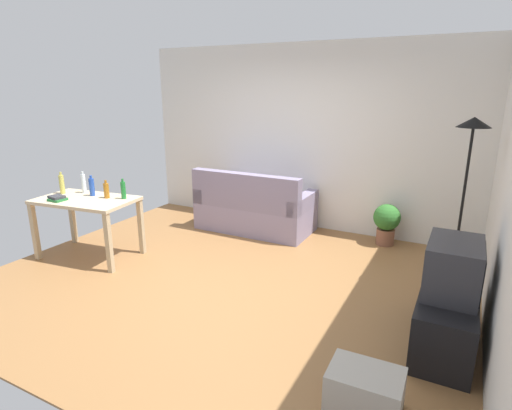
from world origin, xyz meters
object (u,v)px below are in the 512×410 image
Objects in this scene: torchiere_lamp at (469,158)px; storage_box at (365,391)px; bottle_squat at (62,184)px; bottle_amber at (106,190)px; couch at (254,210)px; bottle_clear at (84,183)px; tv at (454,268)px; bottle_green at (123,190)px; potted_plant at (387,221)px; desk at (86,207)px; book_stack at (57,198)px; tv_stand at (446,319)px; bottle_blue at (92,187)px.

torchiere_lamp reaches higher than storage_box.
bottle_squat is at bearing -166.42° from torchiere_lamp.
bottle_amber is at bearing 8.48° from bottle_squat.
bottle_clear is (-1.62, -1.64, 0.58)m from couch.
tv is 2.37× the size of bottle_green.
potted_plant is at bearing 33.41° from bottle_amber.
book_stack is (-0.22, -0.22, 0.14)m from desk.
couch reaches higher than potted_plant.
bottle_green reaches higher than book_stack.
bottle_green is 1.24× the size of book_stack.
bottle_squat is at bearing 131.85° from book_stack.
bottle_squat is at bearing -169.12° from bottle_green.
potted_plant is at bearing 22.57° from tv_stand.
desk is at bearing -5.60° from bottle_squat.
tv reaches higher than desk.
bottle_blue reaches higher than book_stack.
bottle_amber is 1.11× the size of book_stack.
torchiere_lamp is 4.36m from desk.
bottle_amber is 0.22m from bottle_green.
couch is at bearing 52.18° from book_stack.
torchiere_lamp reaches higher than bottle_amber.
tv is 1.25× the size of storage_box.
bottle_amber is (-3.50, 1.17, 0.71)m from storage_box.
storage_box is at bearing 158.46° from tv_stand.
tv is 4.60m from bottle_squat.
bottle_squat is at bearing 89.78° from tv.
torchiere_lamp is 4.61m from book_stack.
bottle_blue is 0.47m from bottle_green.
torchiere_lamp is (2.76, -0.68, 1.11)m from couch.
couch is 2.12m from bottle_amber.
potted_plant is 3.46m from bottle_green.
potted_plant is 2.53× the size of bottle_amber.
storage_box is 1.71× the size of bottle_squat.
bottle_amber is (0.68, 0.10, -0.03)m from bottle_squat.
couch reaches higher than tv_stand.
bottle_clear is at bearing 87.72° from tv_stand.
bottle_green is (0.21, 0.07, 0.01)m from bottle_amber.
bottle_clear is 0.67m from bottle_green.
bottle_clear reaches higher than bottle_blue.
bottle_green is 0.79m from book_stack.
tv_stand is 3.91× the size of bottle_squat.
couch is at bearing 45.23° from bottle_clear.
tv_stand is at bearing -2.28° from bottle_clear.
bottle_blue is at bearing 162.73° from storage_box.
desk is 4.55× the size of bottle_squat.
tv_stand is at bearing -1.58° from bottle_blue.
bottle_squat is at bearing -144.04° from bottle_clear.
torchiere_lamp is (0.00, 1.13, 1.17)m from tv_stand.
storage_box is at bearing 158.29° from tv.
bottle_blue is 1.16× the size of bottle_amber.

